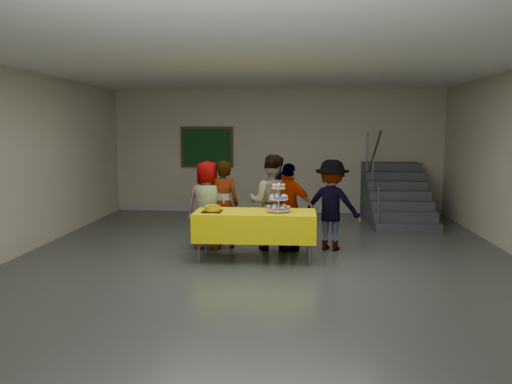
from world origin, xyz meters
TOP-DOWN VIEW (x-y plane):
  - room_shell at (0.00, 0.02)m, footprint 10.00×10.04m
  - bake_table at (-0.17, 0.44)m, footprint 1.88×0.78m
  - cupcake_stand at (0.19, 0.42)m, footprint 0.38×0.38m
  - bear_cake at (-0.83, 0.35)m, footprint 0.32×0.36m
  - schoolchild_a at (-1.05, 1.16)m, footprint 0.78×0.56m
  - schoolchild_b at (-0.79, 1.19)m, footprint 0.60×0.44m
  - schoolchild_c at (0.05, 1.12)m, footprint 0.85×0.70m
  - schoolchild_d at (0.35, 0.99)m, footprint 0.94×0.66m
  - schoolchild_e at (1.07, 1.20)m, footprint 1.12×0.84m
  - staircase at (2.70, 4.13)m, footprint 1.30×2.40m
  - noticeboard at (-1.72, 4.96)m, footprint 1.30×0.05m

SIDE VIEW (x-z plane):
  - staircase at x=2.70m, z-range -0.53..1.51m
  - bake_table at x=-0.17m, z-range 0.17..0.94m
  - schoolchild_d at x=0.35m, z-range 0.00..1.49m
  - schoolchild_a at x=-1.05m, z-range 0.00..1.51m
  - schoolchild_b at x=-0.79m, z-range 0.00..1.51m
  - schoolchild_e at x=1.07m, z-range 0.00..1.54m
  - schoolchild_c at x=0.05m, z-range 0.00..1.62m
  - bear_cake at x=-0.83m, z-range 0.77..0.89m
  - cupcake_stand at x=0.19m, z-range 0.73..1.17m
  - noticeboard at x=-1.72m, z-range 1.10..2.10m
  - room_shell at x=0.00m, z-range 0.62..3.64m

